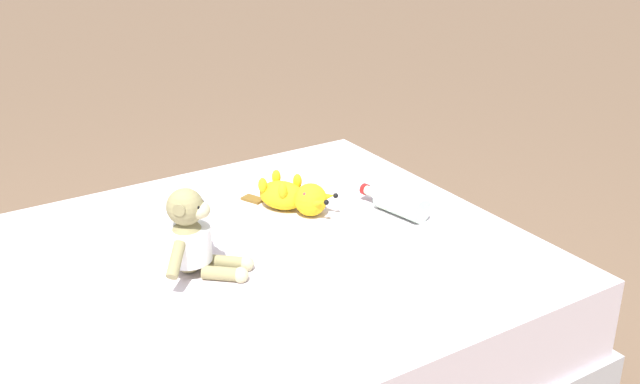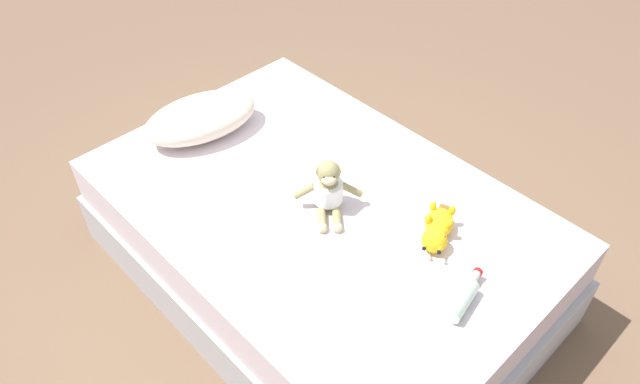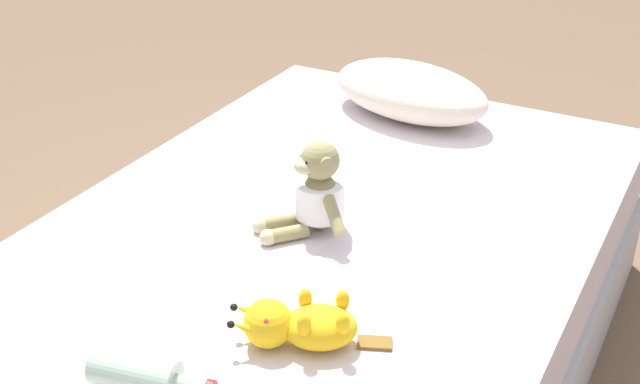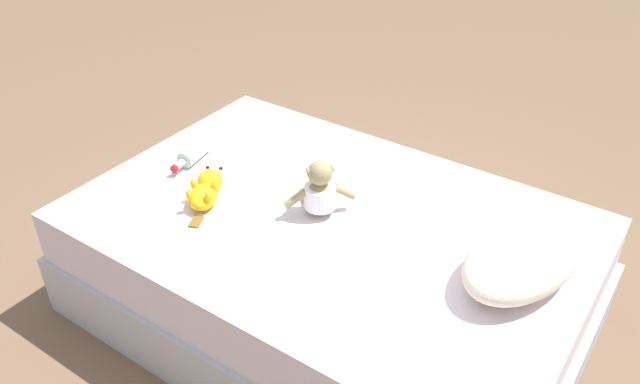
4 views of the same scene
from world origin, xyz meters
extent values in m
plane|color=brown|center=(0.00, 0.00, 0.00)|extent=(16.00, 16.00, 0.00)
cube|color=#B2B2B7|center=(0.00, 0.00, 0.14)|extent=(1.32, 1.98, 0.28)
cube|color=silver|center=(0.00, 0.00, 0.39)|extent=(1.28, 1.92, 0.23)
ellipsoid|color=beige|center=(-0.08, 0.72, 0.59)|extent=(0.60, 0.41, 0.17)
ellipsoid|color=#8E8456|center=(0.01, -0.04, 0.58)|extent=(0.15, 0.15, 0.15)
cylinder|color=white|center=(0.01, -0.04, 0.59)|extent=(0.17, 0.17, 0.09)
sphere|color=#8E8456|center=(0.01, -0.04, 0.69)|extent=(0.10, 0.10, 0.10)
ellipsoid|color=#C1B789|center=(-0.02, -0.07, 0.69)|extent=(0.08, 0.08, 0.04)
sphere|color=black|center=(-0.01, -0.08, 0.70)|extent=(0.01, 0.01, 0.01)
sphere|color=black|center=(-0.03, -0.06, 0.70)|extent=(0.01, 0.01, 0.01)
cylinder|color=#8E8456|center=(0.04, -0.07, 0.71)|extent=(0.03, 0.03, 0.03)
cylinder|color=#8E8456|center=(-0.03, -0.01, 0.71)|extent=(0.03, 0.03, 0.03)
cylinder|color=#8E8456|center=(0.08, -0.11, 0.59)|extent=(0.09, 0.09, 0.08)
cylinder|color=#8E8456|center=(-0.07, 0.02, 0.59)|extent=(0.09, 0.09, 0.08)
cylinder|color=#8E8456|center=(-0.04, -0.13, 0.53)|extent=(0.09, 0.10, 0.04)
cylinder|color=#8E8456|center=(-0.08, -0.09, 0.53)|extent=(0.09, 0.10, 0.04)
sphere|color=#C1B789|center=(-0.07, -0.17, 0.53)|extent=(0.04, 0.04, 0.04)
sphere|color=#C1B789|center=(-0.11, -0.13, 0.53)|extent=(0.04, 0.04, 0.04)
ellipsoid|color=yellow|center=(0.22, -0.45, 0.55)|extent=(0.18, 0.17, 0.08)
sphere|color=yellow|center=(0.13, -0.49, 0.56)|extent=(0.10, 0.10, 0.10)
cone|color=yellow|center=(0.11, -0.54, 0.57)|extent=(0.07, 0.06, 0.05)
sphere|color=black|center=(0.08, -0.55, 0.58)|extent=(0.02, 0.02, 0.02)
cone|color=yellow|center=(0.08, -0.49, 0.57)|extent=(0.07, 0.06, 0.05)
sphere|color=black|center=(0.06, -0.50, 0.58)|extent=(0.02, 0.02, 0.02)
sphere|color=red|center=(0.14, -0.52, 0.59)|extent=(0.02, 0.02, 0.02)
sphere|color=red|center=(0.12, -0.47, 0.59)|extent=(0.02, 0.02, 0.02)
ellipsoid|color=yellow|center=(0.21, -0.50, 0.59)|extent=(0.04, 0.04, 0.05)
ellipsoid|color=yellow|center=(0.18, -0.42, 0.59)|extent=(0.04, 0.04, 0.05)
ellipsoid|color=yellow|center=(0.28, -0.46, 0.59)|extent=(0.04, 0.04, 0.05)
ellipsoid|color=yellow|center=(0.24, -0.39, 0.59)|extent=(0.04, 0.04, 0.05)
cube|color=brown|center=(0.32, -0.40, 0.51)|extent=(0.08, 0.06, 0.01)
cylinder|color=#B2D1B7|center=(-0.02, -0.72, 0.55)|extent=(0.18, 0.11, 0.08)
cylinder|color=#B2D1B7|center=(0.09, -0.70, 0.55)|extent=(0.07, 0.04, 0.03)
cylinder|color=red|center=(0.13, -0.70, 0.55)|extent=(0.02, 0.04, 0.04)
camera|label=1|loc=(-1.68, 0.63, 1.51)|focal=43.55mm
camera|label=2|loc=(-1.23, -1.28, 2.26)|focal=33.44mm
camera|label=3|loc=(0.85, -1.62, 1.57)|focal=46.87mm
camera|label=4|loc=(1.64, 1.08, 1.95)|focal=35.58mm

